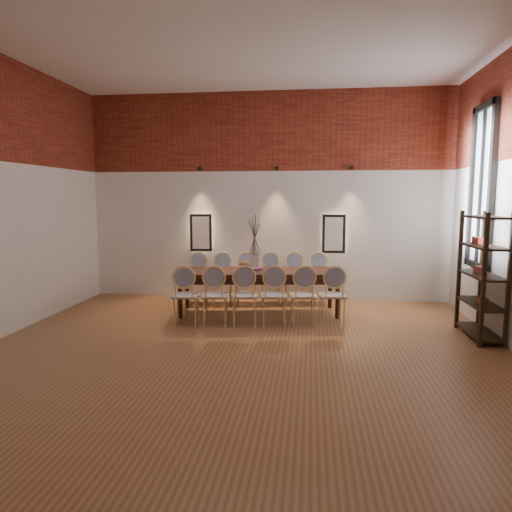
# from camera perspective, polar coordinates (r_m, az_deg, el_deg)

# --- Properties ---
(floor) EXTENTS (7.00, 7.00, 0.02)m
(floor) POSITION_cam_1_polar(r_m,az_deg,el_deg) (5.82, -2.12, -12.79)
(floor) COLOR #915C34
(floor) RESTS_ON ground
(ceiling) EXTENTS (7.00, 7.00, 0.02)m
(ceiling) POSITION_cam_1_polar(r_m,az_deg,el_deg) (5.83, -2.33, 27.58)
(ceiling) COLOR silver
(ceiling) RESTS_ON ground
(wall_back) EXTENTS (7.00, 0.10, 4.00)m
(wall_back) POSITION_cam_1_polar(r_m,az_deg,el_deg) (8.99, 1.38, 7.37)
(wall_back) COLOR silver
(wall_back) RESTS_ON ground
(wall_front) EXTENTS (7.00, 0.10, 4.00)m
(wall_front) POSITION_cam_1_polar(r_m,az_deg,el_deg) (2.04, -18.28, 7.25)
(wall_front) COLOR silver
(wall_front) RESTS_ON ground
(brick_band_back) EXTENTS (7.00, 0.02, 1.50)m
(brick_band_back) POSITION_cam_1_polar(r_m,az_deg,el_deg) (9.01, 1.36, 15.34)
(brick_band_back) COLOR maroon
(brick_band_back) RESTS_ON ground
(niche_left) EXTENTS (0.36, 0.06, 0.66)m
(niche_left) POSITION_cam_1_polar(r_m,az_deg,el_deg) (9.14, -6.85, 2.92)
(niche_left) COLOR #FFEAC6
(niche_left) RESTS_ON wall_back
(niche_right) EXTENTS (0.36, 0.06, 0.66)m
(niche_right) POSITION_cam_1_polar(r_m,az_deg,el_deg) (8.89, 9.68, 2.75)
(niche_right) COLOR #FFEAC6
(niche_right) RESTS_ON wall_back
(spot_fixture_left) EXTENTS (0.08, 0.10, 0.08)m
(spot_fixture_left) POSITION_cam_1_polar(r_m,az_deg,el_deg) (9.10, -7.02, 10.78)
(spot_fixture_left) COLOR black
(spot_fixture_left) RESTS_ON wall_back
(spot_fixture_mid) EXTENTS (0.08, 0.10, 0.08)m
(spot_fixture_mid) POSITION_cam_1_polar(r_m,az_deg,el_deg) (8.86, 2.62, 10.92)
(spot_fixture_mid) COLOR black
(spot_fixture_mid) RESTS_ON wall_back
(spot_fixture_right) EXTENTS (0.08, 0.10, 0.08)m
(spot_fixture_right) POSITION_cam_1_polar(r_m,az_deg,el_deg) (8.87, 11.84, 10.77)
(spot_fixture_right) COLOR black
(spot_fixture_right) RESTS_ON wall_back
(window_glass) EXTENTS (0.02, 0.78, 2.38)m
(window_glass) POSITION_cam_1_polar(r_m,az_deg,el_deg) (7.84, 26.47, 7.72)
(window_glass) COLOR silver
(window_glass) RESTS_ON wall_right
(window_frame) EXTENTS (0.08, 0.90, 2.50)m
(window_frame) POSITION_cam_1_polar(r_m,az_deg,el_deg) (7.84, 26.33, 7.73)
(window_frame) COLOR black
(window_frame) RESTS_ON wall_right
(window_mullion) EXTENTS (0.06, 0.06, 2.40)m
(window_mullion) POSITION_cam_1_polar(r_m,az_deg,el_deg) (7.84, 26.33, 7.73)
(window_mullion) COLOR black
(window_mullion) RESTS_ON wall_right
(dining_table) EXTENTS (2.84, 1.21, 0.75)m
(dining_table) POSITION_cam_1_polar(r_m,az_deg,el_deg) (7.90, 0.35, -4.50)
(dining_table) COLOR #33130D
(dining_table) RESTS_ON floor
(chair_near_a) EXTENTS (0.49, 0.49, 0.94)m
(chair_near_a) POSITION_cam_1_polar(r_m,az_deg,el_deg) (7.25, -8.74, -4.88)
(chair_near_a) COLOR #DFB972
(chair_near_a) RESTS_ON floor
(chair_near_b) EXTENTS (0.49, 0.49, 0.94)m
(chair_near_b) POSITION_cam_1_polar(r_m,az_deg,el_deg) (7.20, -5.11, -4.92)
(chair_near_b) COLOR #DFB972
(chair_near_b) RESTS_ON floor
(chair_near_c) EXTENTS (0.49, 0.49, 0.94)m
(chair_near_c) POSITION_cam_1_polar(r_m,az_deg,el_deg) (7.17, -1.45, -4.93)
(chair_near_c) COLOR #DFB972
(chair_near_c) RESTS_ON floor
(chair_near_d) EXTENTS (0.49, 0.49, 0.94)m
(chair_near_d) POSITION_cam_1_polar(r_m,az_deg,el_deg) (7.18, 2.23, -4.93)
(chair_near_d) COLOR #DFB972
(chair_near_d) RESTS_ON floor
(chair_near_e) EXTENTS (0.49, 0.49, 0.94)m
(chair_near_e) POSITION_cam_1_polar(r_m,az_deg,el_deg) (7.21, 5.90, -4.91)
(chair_near_e) COLOR #DFB972
(chair_near_e) RESTS_ON floor
(chair_near_f) EXTENTS (0.49, 0.49, 0.94)m
(chair_near_f) POSITION_cam_1_polar(r_m,az_deg,el_deg) (7.27, 9.51, -4.86)
(chair_near_f) COLOR #DFB972
(chair_near_f) RESTS_ON floor
(chair_far_a) EXTENTS (0.49, 0.49, 0.94)m
(chair_far_a) POSITION_cam_1_polar(r_m,az_deg,el_deg) (8.66, -7.32, -2.87)
(chair_far_a) COLOR #DFB972
(chair_far_a) RESTS_ON floor
(chair_far_b) EXTENTS (0.49, 0.49, 0.94)m
(chair_far_b) POSITION_cam_1_polar(r_m,az_deg,el_deg) (8.61, -4.28, -2.88)
(chair_far_b) COLOR #DFB972
(chair_far_b) RESTS_ON floor
(chair_far_c) EXTENTS (0.49, 0.49, 0.94)m
(chair_far_c) POSITION_cam_1_polar(r_m,az_deg,el_deg) (8.59, -1.22, -2.89)
(chair_far_c) COLOR #DFB972
(chair_far_c) RESTS_ON floor
(chair_far_d) EXTENTS (0.49, 0.49, 0.94)m
(chair_far_d) POSITION_cam_1_polar(r_m,az_deg,el_deg) (8.59, 1.84, -2.89)
(chair_far_d) COLOR #DFB972
(chair_far_d) RESTS_ON floor
(chair_far_e) EXTENTS (0.49, 0.49, 0.94)m
(chair_far_e) POSITION_cam_1_polar(r_m,az_deg,el_deg) (8.62, 4.90, -2.88)
(chair_far_e) COLOR #DFB972
(chair_far_e) RESTS_ON floor
(chair_far_f) EXTENTS (0.49, 0.49, 0.94)m
(chair_far_f) POSITION_cam_1_polar(r_m,az_deg,el_deg) (8.67, 7.92, -2.86)
(chair_far_f) COLOR #DFB972
(chair_far_f) RESTS_ON floor
(vase) EXTENTS (0.14, 0.14, 0.30)m
(vase) POSITION_cam_1_polar(r_m,az_deg,el_deg) (7.81, -0.20, -0.72)
(vase) COLOR silver
(vase) RESTS_ON dining_table
(dried_branches) EXTENTS (0.50, 0.50, 0.70)m
(dried_branches) POSITION_cam_1_polar(r_m,az_deg,el_deg) (7.76, -0.20, 2.57)
(dried_branches) COLOR #49352E
(dried_branches) RESTS_ON vase
(bowl) EXTENTS (0.24, 0.24, 0.18)m
(bowl) POSITION_cam_1_polar(r_m,az_deg,el_deg) (7.77, -1.26, -1.21)
(bowl) COLOR brown
(bowl) RESTS_ON dining_table
(book) EXTENTS (0.28, 0.21, 0.03)m
(book) POSITION_cam_1_polar(r_m,az_deg,el_deg) (7.94, -0.21, -1.57)
(book) COLOR #951E72
(book) RESTS_ON dining_table
(shelving_rack) EXTENTS (0.40, 1.01, 1.80)m
(shelving_rack) POSITION_cam_1_polar(r_m,az_deg,el_deg) (7.19, 26.44, -2.18)
(shelving_rack) COLOR black
(shelving_rack) RESTS_ON floor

